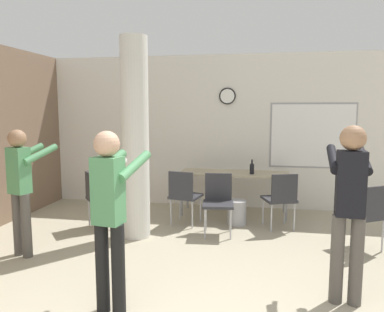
# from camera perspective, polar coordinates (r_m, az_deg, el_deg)

# --- Properties ---
(wall_back) EXTENTS (8.00, 0.15, 2.80)m
(wall_back) POSITION_cam_1_polar(r_m,az_deg,el_deg) (6.97, 6.31, 3.69)
(wall_back) COLOR silver
(wall_back) RESTS_ON ground_plane
(support_pillar) EXTENTS (0.38, 0.38, 2.80)m
(support_pillar) POSITION_cam_1_polar(r_m,az_deg,el_deg) (5.28, -8.64, 2.58)
(support_pillar) COLOR silver
(support_pillar) RESTS_ON ground_plane
(folding_table) EXTENTS (1.86, 0.65, 0.74)m
(folding_table) POSITION_cam_1_polar(r_m,az_deg,el_deg) (6.48, 6.45, -2.92)
(folding_table) COLOR tan
(folding_table) RESTS_ON ground_plane
(bottle_on_table) EXTENTS (0.07, 0.07, 0.24)m
(bottle_on_table) POSITION_cam_1_polar(r_m,az_deg,el_deg) (6.33, 9.11, -1.89)
(bottle_on_table) COLOR black
(bottle_on_table) RESTS_ON folding_table
(waste_bin) EXTENTS (0.30, 0.30, 0.38)m
(waste_bin) POSITION_cam_1_polar(r_m,az_deg,el_deg) (6.02, 6.85, -8.54)
(waste_bin) COLOR #B2B2B7
(waste_bin) RESTS_ON ground_plane
(chair_table_right) EXTENTS (0.56, 0.56, 0.87)m
(chair_table_right) POSITION_cam_1_polar(r_m,az_deg,el_deg) (5.81, 13.36, -6.01)
(chair_table_right) COLOR #2D2D33
(chair_table_right) RESTS_ON ground_plane
(chair_table_left) EXTENTS (0.52, 0.52, 0.87)m
(chair_table_left) POSITION_cam_1_polar(r_m,az_deg,el_deg) (5.86, -1.22, -5.70)
(chair_table_left) COLOR #2D2D33
(chair_table_left) RESTS_ON ground_plane
(chair_table_front) EXTENTS (0.48, 0.48, 0.87)m
(chair_table_front) POSITION_cam_1_polar(r_m,az_deg,el_deg) (5.50, 4.01, -6.58)
(chair_table_front) COLOR #2D2D33
(chair_table_front) RESTS_ON ground_plane
(chair_mid_room) EXTENTS (0.60, 0.60, 0.87)m
(chair_mid_room) POSITION_cam_1_polar(r_m,az_deg,el_deg) (5.30, 25.03, -7.77)
(chair_mid_room) COLOR #2D2D33
(chair_mid_room) RESTS_ON ground_plane
(chair_near_pillar) EXTENTS (0.62, 0.62, 0.87)m
(chair_near_pillar) POSITION_cam_1_polar(r_m,az_deg,el_deg) (5.90, -14.04, -5.83)
(chair_near_pillar) COLOR #2D2D33
(chair_near_pillar) RESTS_ON ground_plane
(person_playing_side) EXTENTS (0.40, 0.67, 1.67)m
(person_playing_side) POSITION_cam_1_polar(r_m,az_deg,el_deg) (3.73, 22.85, -6.23)
(person_playing_side) COLOR #514C47
(person_playing_side) RESTS_ON ground_plane
(person_watching_back) EXTENTS (0.47, 0.62, 1.57)m
(person_watching_back) POSITION_cam_1_polar(r_m,az_deg,el_deg) (5.03, -24.56, -3.68)
(person_watching_back) COLOR #514C47
(person_watching_back) RESTS_ON ground_plane
(person_playing_front) EXTENTS (0.44, 0.66, 1.63)m
(person_playing_front) POSITION_cam_1_polar(r_m,az_deg,el_deg) (3.36, -12.35, -7.68)
(person_playing_front) COLOR black
(person_playing_front) RESTS_ON ground_plane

